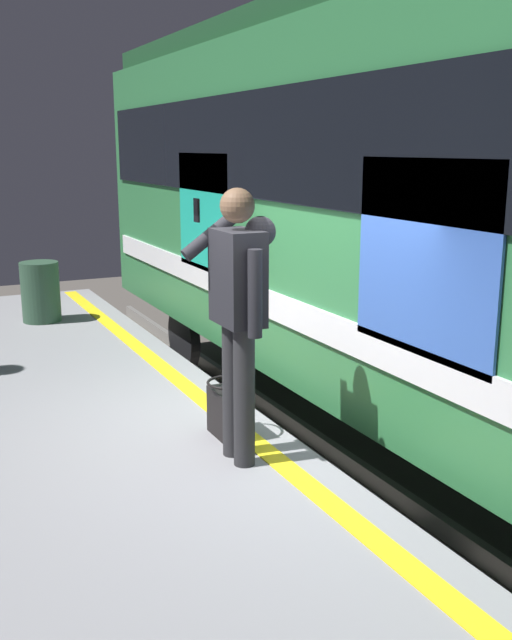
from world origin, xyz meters
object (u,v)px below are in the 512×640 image
passenger (239,303)px  handbag (228,411)px  train_carriage (430,193)px  trash_bin (41,292)px

passenger → handbag: size_ratio=4.32×
train_carriage → handbag: train_carriage is taller
train_carriage → passenger: (-1.02, 2.33, -0.58)m
train_carriage → passenger: 2.60m
train_carriage → passenger: bearing=113.6°
handbag → trash_bin: (4.25, 0.57, 0.17)m
train_carriage → handbag: (-0.61, 2.23, -1.46)m
handbag → trash_bin: size_ratio=0.58×
passenger → trash_bin: size_ratio=2.51×
train_carriage → handbag: size_ratio=23.77×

